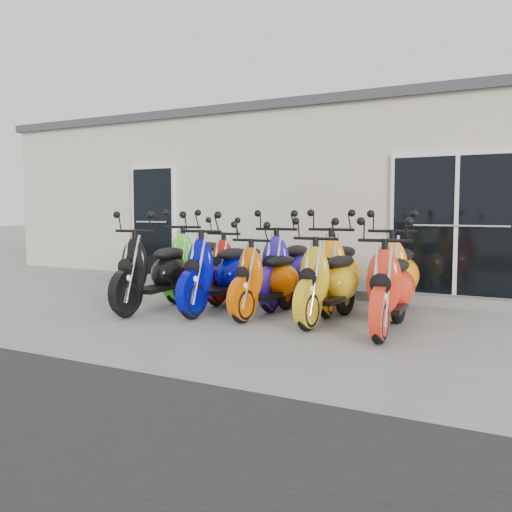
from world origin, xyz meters
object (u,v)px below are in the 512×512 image
at_px(scooter_back_green, 196,254).
at_px(scooter_back_yellow, 338,260).
at_px(scooter_front_blue, 218,261).
at_px(scooter_front_red, 391,275).
at_px(scooter_back_red, 237,259).
at_px(scooter_front_orange_b, 329,270).
at_px(scooter_front_orange_a, 267,268).
at_px(scooter_front_black, 153,261).
at_px(scooter_back_extra, 398,263).
at_px(scooter_back_blue, 287,258).

xyz_separation_m(scooter_back_green, scooter_back_yellow, (2.45, -0.00, 0.00)).
relative_size(scooter_front_blue, scooter_front_red, 1.05).
distance_m(scooter_back_green, scooter_back_red, 0.73).
height_order(scooter_back_green, scooter_back_yellow, scooter_back_yellow).
height_order(scooter_front_orange_b, scooter_back_yellow, scooter_back_yellow).
distance_m(scooter_front_blue, scooter_front_red, 2.52).
xyz_separation_m(scooter_front_orange_a, scooter_back_green, (-1.76, 0.88, 0.08)).
xyz_separation_m(scooter_front_black, scooter_back_green, (-0.13, 1.26, 0.01)).
bearing_deg(scooter_front_orange_b, scooter_front_red, -13.34).
relative_size(scooter_front_orange_a, scooter_back_yellow, 0.89).
xyz_separation_m(scooter_front_red, scooter_back_green, (-3.52, 1.12, 0.04)).
distance_m(scooter_front_orange_a, scooter_back_extra, 1.77).
distance_m(scooter_front_blue, scooter_back_green, 1.37).
bearing_deg(scooter_front_blue, scooter_back_yellow, 30.83).
xyz_separation_m(scooter_front_orange_b, scooter_back_green, (-2.66, 0.89, 0.05)).
relative_size(scooter_front_black, scooter_front_blue, 1.00).
bearing_deg(scooter_back_red, scooter_front_blue, -75.27).
bearing_deg(scooter_front_blue, scooter_front_orange_b, -0.58).
bearing_deg(scooter_front_orange_a, scooter_front_orange_b, 2.74).
height_order(scooter_front_orange_a, scooter_front_orange_b, scooter_front_orange_b).
distance_m(scooter_front_black, scooter_front_orange_a, 1.68).
bearing_deg(scooter_back_red, scooter_back_green, -174.95).
bearing_deg(scooter_front_black, scooter_front_red, -3.13).
bearing_deg(scooter_front_black, scooter_back_yellow, 22.94).
relative_size(scooter_front_blue, scooter_back_green, 0.98).
xyz_separation_m(scooter_back_green, scooter_back_red, (0.73, 0.08, -0.06)).
bearing_deg(scooter_back_extra, scooter_back_green, 174.70).
distance_m(scooter_front_orange_a, scooter_front_red, 1.77).
distance_m(scooter_back_yellow, scooter_back_extra, 0.85).
bearing_deg(scooter_front_blue, scooter_back_extra, 20.33).
relative_size(scooter_back_red, scooter_back_yellow, 0.92).
height_order(scooter_front_black, scooter_back_blue, scooter_back_blue).
relative_size(scooter_front_orange_a, scooter_back_green, 0.89).
distance_m(scooter_front_orange_b, scooter_back_red, 2.16).
height_order(scooter_front_orange_a, scooter_back_extra, scooter_back_extra).
bearing_deg(scooter_back_green, scooter_front_blue, -49.58).
height_order(scooter_front_orange_a, scooter_back_yellow, scooter_back_yellow).
distance_m(scooter_front_red, scooter_back_extra, 1.15).
distance_m(scooter_front_orange_a, scooter_back_red, 1.41).
xyz_separation_m(scooter_front_black, scooter_back_yellow, (2.32, 1.26, 0.01)).
relative_size(scooter_front_black, scooter_front_orange_b, 1.05).
relative_size(scooter_front_orange_b, scooter_back_green, 0.93).
bearing_deg(scooter_back_yellow, scooter_back_red, 169.28).
xyz_separation_m(scooter_front_black, scooter_front_orange_a, (1.64, 0.38, -0.06)).
bearing_deg(scooter_back_extra, scooter_front_black, -163.67).
relative_size(scooter_front_red, scooter_back_green, 0.94).
bearing_deg(scooter_front_red, scooter_back_green, 156.95).
relative_size(scooter_back_blue, scooter_back_yellow, 0.99).
distance_m(scooter_back_blue, scooter_back_extra, 1.66).
relative_size(scooter_front_blue, scooter_back_blue, 0.99).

